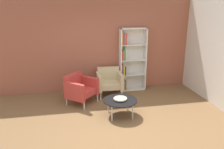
# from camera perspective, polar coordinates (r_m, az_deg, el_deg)

# --- Properties ---
(ground_plane) EXTENTS (8.32, 8.32, 0.00)m
(ground_plane) POSITION_cam_1_polar(r_m,az_deg,el_deg) (4.96, 0.73, -13.46)
(ground_plane) COLOR brown
(brick_back_panel) EXTENTS (6.40, 0.12, 2.90)m
(brick_back_panel) POSITION_cam_1_polar(r_m,az_deg,el_deg) (6.79, -3.41, 7.93)
(brick_back_panel) COLOR #9E5642
(brick_back_panel) RESTS_ON ground_plane
(bookshelf_tall) EXTENTS (0.80, 0.30, 1.90)m
(bookshelf_tall) POSITION_cam_1_polar(r_m,az_deg,el_deg) (6.86, 4.55, 3.65)
(bookshelf_tall) COLOR silver
(bookshelf_tall) RESTS_ON ground_plane
(coffee_table_low) EXTENTS (0.80, 0.80, 0.40)m
(coffee_table_low) POSITION_cam_1_polar(r_m,az_deg,el_deg) (5.33, 2.11, -6.71)
(coffee_table_low) COLOR black
(coffee_table_low) RESTS_ON ground_plane
(decorative_bowl) EXTENTS (0.32, 0.32, 0.05)m
(decorative_bowl) POSITION_cam_1_polar(r_m,az_deg,el_deg) (5.31, 2.11, -6.08)
(decorative_bowl) COLOR beige
(decorative_bowl) RESTS_ON coffee_table_low
(armchair_by_bookshelf) EXTENTS (0.73, 0.67, 0.78)m
(armchair_by_bookshelf) POSITION_cam_1_polar(r_m,az_deg,el_deg) (6.56, -0.68, -1.67)
(armchair_by_bookshelf) COLOR #C6B289
(armchair_by_bookshelf) RESTS_ON ground_plane
(armchair_corner_red) EXTENTS (0.94, 0.95, 0.78)m
(armchair_corner_red) POSITION_cam_1_polar(r_m,az_deg,el_deg) (6.06, -8.09, -3.45)
(armchair_corner_red) COLOR #B73833
(armchair_corner_red) RESTS_ON ground_plane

